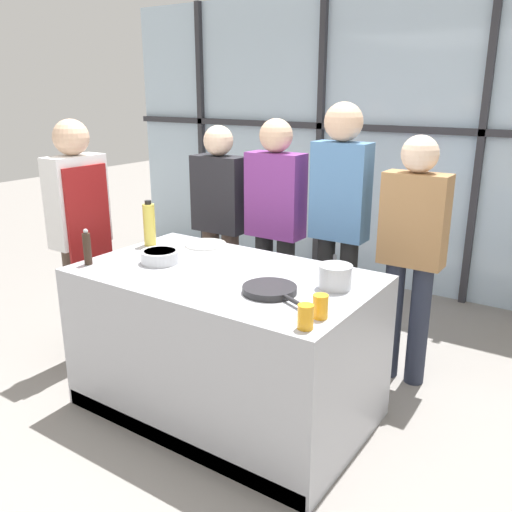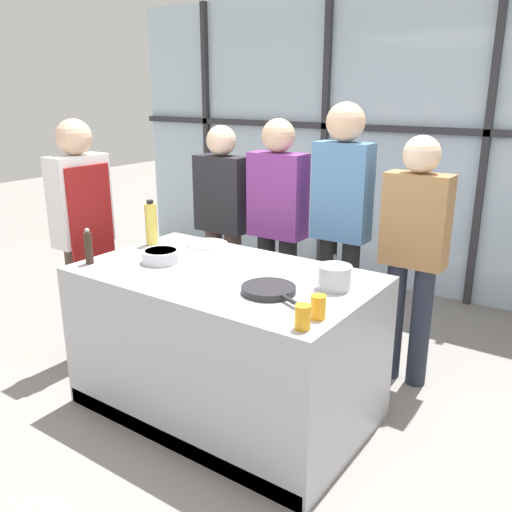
{
  "view_description": "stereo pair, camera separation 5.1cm",
  "coord_description": "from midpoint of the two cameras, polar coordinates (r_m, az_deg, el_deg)",
  "views": [
    {
      "loc": [
        1.79,
        -2.33,
        1.9
      ],
      "look_at": [
        0.15,
        0.1,
        0.99
      ],
      "focal_mm": 38.0,
      "sensor_mm": 36.0,
      "label": 1
    },
    {
      "loc": [
        1.83,
        -2.3,
        1.9
      ],
      "look_at": [
        0.15,
        0.1,
        0.99
      ],
      "focal_mm": 38.0,
      "sensor_mm": 36.0,
      "label": 2
    }
  ],
  "objects": [
    {
      "name": "ground_plane",
      "position": [
        3.5,
        -2.7,
        -15.62
      ],
      "size": [
        18.0,
        18.0,
        0.0
      ],
      "primitive_type": "plane",
      "color": "gray"
    },
    {
      "name": "back_window_wall",
      "position": [
        5.33,
        15.19,
        11.33
      ],
      "size": [
        6.4,
        0.1,
        2.8
      ],
      "color": "silver",
      "rests_on": "ground_plane"
    },
    {
      "name": "demo_island",
      "position": [
        3.28,
        -2.8,
        -9.1
      ],
      "size": [
        1.71,
        1.01,
        0.89
      ],
      "color": "#A8AAB2",
      "rests_on": "ground_plane"
    },
    {
      "name": "chef",
      "position": [
        3.95,
        -17.39,
        3.06
      ],
      "size": [
        0.24,
        0.41,
        1.71
      ],
      "rotation": [
        0.0,
        0.0,
        -1.57
      ],
      "color": "#47382D",
      "rests_on": "ground_plane"
    },
    {
      "name": "spectator_far_left",
      "position": [
        4.29,
        -3.19,
        4.12
      ],
      "size": [
        0.43,
        0.23,
        1.64
      ],
      "rotation": [
        0.0,
        0.0,
        3.14
      ],
      "color": "#47382D",
      "rests_on": "ground_plane"
    },
    {
      "name": "spectator_center_left",
      "position": [
        3.99,
        2.63,
        3.82
      ],
      "size": [
        0.42,
        0.24,
        1.7
      ],
      "rotation": [
        0.0,
        0.0,
        3.14
      ],
      "color": "black",
      "rests_on": "ground_plane"
    },
    {
      "name": "spectator_center_right",
      "position": [
        3.72,
        9.35,
        4.25
      ],
      "size": [
        0.38,
        0.25,
        1.82
      ],
      "rotation": [
        0.0,
        0.0,
        3.14
      ],
      "color": "black",
      "rests_on": "ground_plane"
    },
    {
      "name": "spectator_far_right",
      "position": [
        3.57,
        16.64,
        0.91
      ],
      "size": [
        0.4,
        0.23,
        1.63
      ],
      "rotation": [
        0.0,
        0.0,
        3.14
      ],
      "color": "#232838",
      "rests_on": "ground_plane"
    },
    {
      "name": "frying_pan",
      "position": [
        2.79,
        1.94,
        -3.56
      ],
      "size": [
        0.48,
        0.3,
        0.04
      ],
      "color": "#232326",
      "rests_on": "demo_island"
    },
    {
      "name": "saucepan",
      "position": [
        2.87,
        8.78,
        -2.12
      ],
      "size": [
        0.21,
        0.31,
        0.13
      ],
      "color": "silver",
      "rests_on": "demo_island"
    },
    {
      "name": "white_plate",
      "position": [
        3.65,
        -4.79,
        1.25
      ],
      "size": [
        0.28,
        0.28,
        0.01
      ],
      "primitive_type": "cylinder",
      "color": "white",
      "rests_on": "demo_island"
    },
    {
      "name": "mixing_bowl",
      "position": [
        3.32,
        -9.56,
        0.04
      ],
      "size": [
        0.23,
        0.23,
        0.07
      ],
      "color": "silver",
      "rests_on": "demo_island"
    },
    {
      "name": "oil_bottle",
      "position": [
        3.68,
        -10.59,
        3.35
      ],
      "size": [
        0.08,
        0.08,
        0.3
      ],
      "color": "#E0CC4C",
      "rests_on": "demo_island"
    },
    {
      "name": "pepper_grinder",
      "position": [
        3.38,
        -16.81,
        0.88
      ],
      "size": [
        0.05,
        0.05,
        0.22
      ],
      "color": "#332319",
      "rests_on": "demo_island"
    },
    {
      "name": "juice_glass_near",
      "position": [
        2.39,
        5.54,
        -6.42
      ],
      "size": [
        0.07,
        0.07,
        0.11
      ],
      "primitive_type": "cylinder",
      "color": "orange",
      "rests_on": "demo_island"
    },
    {
      "name": "juice_glass_far",
      "position": [
        2.5,
        7.14,
        -5.34
      ],
      "size": [
        0.07,
        0.07,
        0.11
      ],
      "primitive_type": "cylinder",
      "color": "orange",
      "rests_on": "demo_island"
    }
  ]
}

